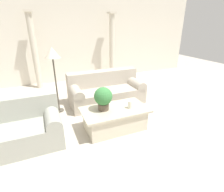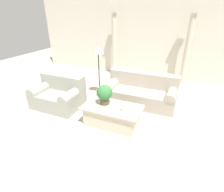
% 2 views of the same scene
% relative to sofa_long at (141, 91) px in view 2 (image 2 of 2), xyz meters
% --- Properties ---
extents(ground_plane, '(16.00, 16.00, 0.00)m').
position_rel_sofa_long_xyz_m(ground_plane, '(-0.26, -0.99, -0.34)').
color(ground_plane, '#BCB2A3').
extents(wall_back, '(10.00, 0.06, 3.20)m').
position_rel_sofa_long_xyz_m(wall_back, '(-0.26, 2.41, 1.26)').
color(wall_back, silver).
rests_on(wall_back, ground_plane).
extents(sofa_long, '(2.00, 0.93, 0.85)m').
position_rel_sofa_long_xyz_m(sofa_long, '(0.00, 0.00, 0.00)').
color(sofa_long, '#ADA393').
rests_on(sofa_long, ground_plane).
extents(loveseat, '(1.31, 0.93, 0.85)m').
position_rel_sofa_long_xyz_m(loveseat, '(-2.05, -1.11, 0.01)').
color(loveseat, '#A2A498').
rests_on(loveseat, ground_plane).
extents(coffee_table, '(1.36, 0.76, 0.46)m').
position_rel_sofa_long_xyz_m(coffee_table, '(-0.32, -1.35, -0.11)').
color(coffee_table, beige).
rests_on(coffee_table, ground_plane).
extents(potted_plant, '(0.37, 0.37, 0.47)m').
position_rel_sofa_long_xyz_m(potted_plant, '(-0.54, -1.28, 0.38)').
color(potted_plant, brown).
rests_on(potted_plant, coffee_table).
extents(pillar_candle, '(0.09, 0.09, 0.16)m').
position_rel_sofa_long_xyz_m(pillar_candle, '(-0.02, -1.44, 0.20)').
color(pillar_candle, silver).
rests_on(pillar_candle, coffee_table).
extents(floor_lamp, '(0.34, 0.34, 1.59)m').
position_rel_sofa_long_xyz_m(floor_lamp, '(-1.30, -0.08, 1.02)').
color(floor_lamp, '#4C473D').
rests_on(floor_lamp, ground_plane).
extents(column_left, '(0.26, 0.26, 2.44)m').
position_rel_sofa_long_xyz_m(column_left, '(-1.68, 1.99, 0.91)').
color(column_left, beige).
rests_on(column_left, ground_plane).
extents(column_right, '(0.26, 0.26, 2.44)m').
position_rel_sofa_long_xyz_m(column_right, '(1.03, 1.99, 0.91)').
color(column_right, beige).
rests_on(column_right, ground_plane).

